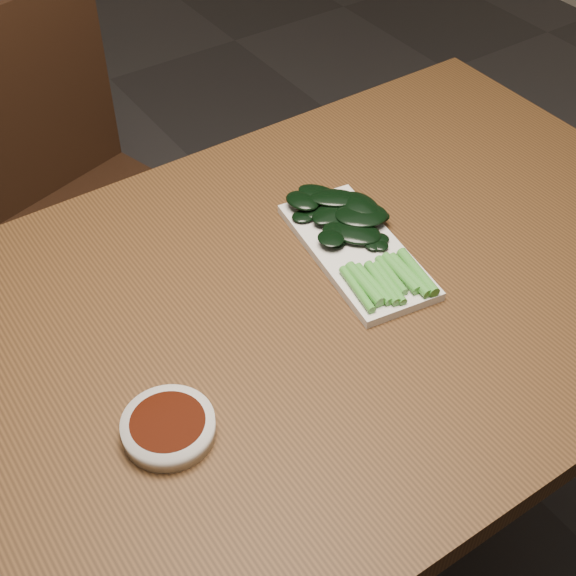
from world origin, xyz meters
The scene contains 6 objects.
ground centered at (0.00, 0.00, 0.00)m, with size 6.00×6.00×0.00m, color #2B2828.
table centered at (0.00, 0.00, 0.68)m, with size 1.40×0.80×0.75m.
chair_far centered at (-0.01, 0.75, 0.49)m, with size 0.48×0.48×0.89m.
sauce_bowl centered at (-0.22, -0.10, 0.76)m, with size 0.11×0.11×0.03m.
serving_plate centered at (0.16, 0.04, 0.76)m, with size 0.17×0.30×0.01m.
gai_lan centered at (0.18, 0.06, 0.77)m, with size 0.17×0.30×0.02m.
Camera 1 is at (-0.42, -0.65, 1.54)m, focal length 50.00 mm.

